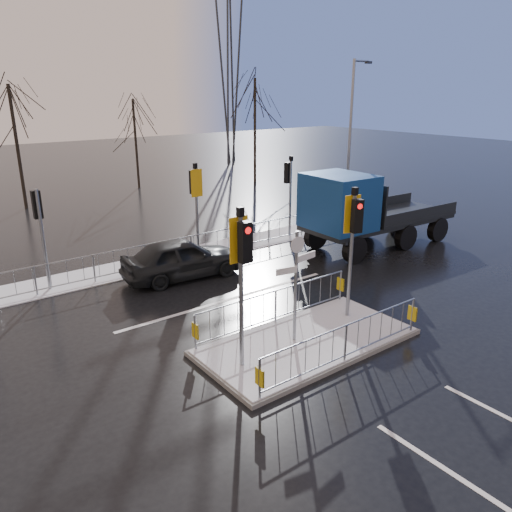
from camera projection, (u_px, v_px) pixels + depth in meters
ground at (307, 344)px, 13.69m from camera, size 120.00×120.00×0.00m
snow_verge at (163, 261)px, 20.18m from camera, size 30.00×2.00×0.04m
lane_markings at (315, 349)px, 13.43m from camera, size 8.00×11.38×0.01m
traffic_island at (307, 331)px, 13.56m from camera, size 6.00×3.04×4.15m
far_kerb_fixtures at (174, 239)px, 19.65m from camera, size 18.00×0.65×3.83m
car_far_lane at (182, 258)px, 18.27m from camera, size 4.55×2.18×1.50m
flatbed_truck at (356, 210)px, 20.99m from camera, size 7.41×2.93×3.39m
tree_far_a at (14, 123)px, 27.64m from camera, size 3.75×3.75×7.08m
tree_far_b at (135, 127)px, 33.93m from camera, size 3.25×3.25×6.14m
tree_far_c at (255, 110)px, 35.92m from camera, size 4.00×4.00×7.55m
street_lamp_right at (351, 136)px, 24.75m from camera, size 1.25×0.18×8.00m
pylon_wires at (218, 34)px, 42.49m from camera, size 70.00×2.38×19.97m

